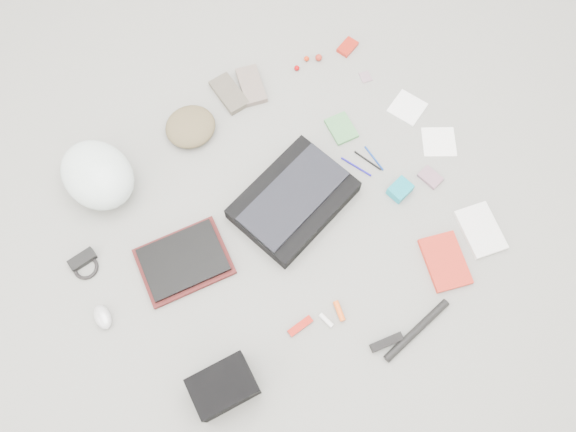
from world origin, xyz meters
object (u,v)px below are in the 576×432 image
bike_helmet (97,175)px  laptop (183,260)px  accordion_wallet (400,190)px  camera_bag (223,387)px  book_red (445,261)px  messenger_bag (293,200)px

bike_helmet → laptop: bearing=-87.7°
laptop → accordion_wallet: bearing=-5.6°
laptop → camera_bag: (-0.09, -0.47, 0.03)m
bike_helmet → book_red: size_ratio=1.48×
messenger_bag → book_red: size_ratio=2.07×
messenger_bag → book_red: bearing=-70.4°
bike_helmet → book_red: bike_helmet is taller
laptop → messenger_bag: bearing=5.2°
camera_bag → book_red: 0.92m
book_red → accordion_wallet: bearing=102.3°
bike_helmet → book_red: bearing=-57.9°
messenger_bag → bike_helmet: bearing=126.1°
messenger_bag → accordion_wallet: messenger_bag is taller
messenger_bag → accordion_wallet: bearing=-40.7°
laptop → book_red: laptop is taller
laptop → book_red: size_ratio=1.40×
messenger_bag → laptop: 0.47m
bike_helmet → accordion_wallet: (0.96, -0.64, -0.07)m
accordion_wallet → messenger_bag: bearing=142.1°
book_red → accordion_wallet: 0.32m
laptop → camera_bag: 0.48m
messenger_bag → bike_helmet: 0.75m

